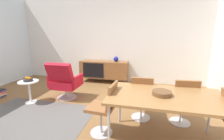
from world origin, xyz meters
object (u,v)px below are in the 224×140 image
Objects in this scene: dining_chair_back_left at (142,96)px; fruit_bowl at (28,80)px; wooden_bowl_on_table at (162,93)px; side_table_round at (29,89)px; dining_table at (166,98)px; vase_cobalt at (116,59)px; dining_chair_near_window at (105,107)px; dining_chair_back_right at (183,100)px; sideboard at (104,69)px; lounge_chair_red at (64,81)px.

fruit_bowl is at bearing 176.30° from dining_chair_back_left.
wooden_bowl_on_table reaches higher than side_table_round.
dining_table is at bearing 11.57° from wooden_bowl_on_table.
vase_cobalt is 2.57m from fruit_bowl.
fruit_bowl is at bearing 84.85° from side_table_round.
vase_cobalt reaches higher than dining_chair_near_window.
dining_chair_back_left is 1.65× the size of side_table_round.
vase_cobalt is 2.69m from dining_chair_back_right.
dining_chair_back_right reaches higher than dining_table.
dining_table is at bearing -57.77° from sideboard.
dining_table is (1.69, -2.68, 0.26)m from sideboard.
side_table_round is (-1.65, -1.96, -0.48)m from vase_cobalt.
dining_table is (1.28, -2.68, -0.11)m from vase_cobalt.
vase_cobalt is 2.97m from dining_table.
sideboard is at bearing 122.27° from dining_chair_back_left.
vase_cobalt is at bearing 127.56° from dining_chair_back_right.
dining_table is at bearing -13.88° from side_table_round.
side_table_round is 0.23m from fruit_bowl.
dining_table reaches higher than fruit_bowl.
dining_table is 0.70m from dining_chair_back_right.
dining_table is at bearing 0.27° from dining_chair_near_window.
sideboard is at bearing -179.74° from vase_cobalt.
dining_chair_back_left is 1.00× the size of dining_chair_near_window.
dining_chair_back_left is 0.90× the size of lounge_chair_red.
dining_chair_back_left is at bearing 116.52° from wooden_bowl_on_table.
fruit_bowl is at bearing 177.10° from dining_chair_back_right.
dining_chair_back_right is 1.00× the size of dining_chair_back_left.
dining_chair_near_window is 0.90× the size of lounge_chair_red.
dining_chair_near_window is (-0.54, -0.56, 0.00)m from dining_chair_back_left.
wooden_bowl_on_table is 0.27× the size of lounge_chair_red.
dining_chair_back_right is 3.29m from fruit_bowl.
dining_chair_back_left is at bearing -3.70° from fruit_bowl.
dining_table is 0.10m from wooden_bowl_on_table.
dining_chair_near_window reaches higher than wooden_bowl_on_table.
sideboard is 9.54× the size of vase_cobalt.
dining_chair_near_window is 2.17m from fruit_bowl.
lounge_chair_red is (-1.88, 0.54, -0.00)m from dining_chair_back_left.
dining_chair_back_right is at bearing -11.84° from lounge_chair_red.
dining_chair_near_window is 1.65× the size of side_table_round.
dining_chair_back_left is at bearing -57.73° from sideboard.
dining_chair_back_right is (1.63, -2.12, -0.33)m from vase_cobalt.
dining_chair_back_left is (0.93, -2.12, -0.33)m from vase_cobalt.
fruit_bowl is (-2.04, 0.73, 0.09)m from dining_chair_near_window.
wooden_bowl_on_table is at bearing -14.43° from side_table_round.
dining_table is at bearing -57.93° from dining_chair_back_left.
dining_chair_back_right is 0.90× the size of lounge_chair_red.
lounge_chair_red reaches higher than sideboard.
vase_cobalt is 0.32× the size of side_table_round.
vase_cobalt reaches higher than dining_table.
dining_chair_near_window is 1.74m from lounge_chair_red.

